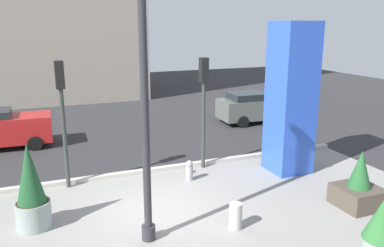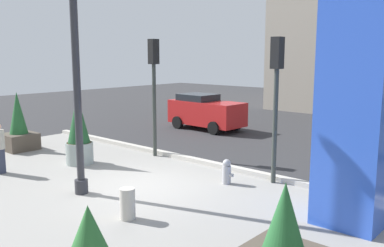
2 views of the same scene
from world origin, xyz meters
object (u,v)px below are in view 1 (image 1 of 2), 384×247
at_px(potted_plant_by_pillar, 359,187).
at_px(traffic_light_corner, 62,104).
at_px(potted_plant_mid_plaza, 382,230).
at_px(traffic_light_far_side, 204,95).
at_px(car_curb_east, 257,107).
at_px(lamp_post, 145,104).
at_px(concrete_bollard, 236,216).
at_px(art_pillar_blue, 291,99).
at_px(car_intersection, 4,128).
at_px(potted_plant_curbside, 31,191).
at_px(fire_hydrant, 189,171).

relative_size(potted_plant_by_pillar, traffic_light_corner, 0.42).
xyz_separation_m(potted_plant_mid_plaza, traffic_light_far_side, (-1.30, 7.38, 2.04)).
bearing_deg(potted_plant_by_pillar, car_curb_east, 75.44).
xyz_separation_m(lamp_post, potted_plant_by_pillar, (6.51, -0.54, -2.99)).
bearing_deg(concrete_bollard, traffic_light_far_side, 77.10).
bearing_deg(traffic_light_corner, traffic_light_far_side, 0.22).
distance_m(art_pillar_blue, traffic_light_corner, 8.09).
relative_size(potted_plant_mid_plaza, car_intersection, 0.42).
bearing_deg(traffic_light_far_side, potted_plant_curbside, -157.50).
height_order(concrete_bollard, car_intersection, car_intersection).
bearing_deg(potted_plant_mid_plaza, traffic_light_corner, 130.95).
xyz_separation_m(potted_plant_by_pillar, car_intersection, (-10.39, 10.58, 0.27)).
xyz_separation_m(concrete_bollard, traffic_light_corner, (-4.01, 4.68, 2.57)).
relative_size(fire_hydrant, car_curb_east, 0.16).
relative_size(art_pillar_blue, fire_hydrant, 7.45).
xyz_separation_m(traffic_light_far_side, car_intersection, (-7.33, 5.68, -1.98)).
bearing_deg(potted_plant_curbside, art_pillar_blue, 6.90).
distance_m(potted_plant_mid_plaza, traffic_light_corner, 9.96).
bearing_deg(fire_hydrant, traffic_light_corner, 166.35).
xyz_separation_m(potted_plant_mid_plaza, fire_hydrant, (-2.28, 6.36, -0.49)).
bearing_deg(car_curb_east, lamp_post, -132.69).
xyz_separation_m(potted_plant_curbside, potted_plant_mid_plaza, (7.51, -4.80, -0.25)).
distance_m(concrete_bollard, traffic_light_corner, 6.68).
relative_size(art_pillar_blue, car_curb_east, 1.22).
bearing_deg(potted_plant_by_pillar, traffic_light_far_side, 122.00).
bearing_deg(fire_hydrant, potted_plant_by_pillar, -43.87).
bearing_deg(potted_plant_by_pillar, fire_hydrant, 136.13).
relative_size(lamp_post, potted_plant_by_pillar, 4.12).
relative_size(concrete_bollard, traffic_light_far_side, 0.18).
relative_size(fire_hydrant, traffic_light_corner, 0.17).
relative_size(fire_hydrant, car_intersection, 0.19).
height_order(art_pillar_blue, concrete_bollard, art_pillar_blue).
distance_m(potted_plant_curbside, concrete_bollard, 5.60).
xyz_separation_m(potted_plant_mid_plaza, concrete_bollard, (-2.38, 2.67, -0.48)).
xyz_separation_m(potted_plant_curbside, fire_hydrant, (5.23, 1.55, -0.74)).
bearing_deg(potted_plant_curbside, traffic_light_corner, 66.22).
bearing_deg(car_intersection, car_curb_east, -0.04).
relative_size(potted_plant_curbside, concrete_bollard, 3.28).
bearing_deg(car_intersection, traffic_light_corner, -68.47).
bearing_deg(potted_plant_by_pillar, car_intersection, 134.49).
bearing_deg(traffic_light_corner, lamp_post, -69.36).
distance_m(traffic_light_far_side, traffic_light_corner, 5.08).
bearing_deg(lamp_post, art_pillar_blue, 24.53).
distance_m(potted_plant_curbside, car_intersection, 8.33).
xyz_separation_m(potted_plant_curbside, concrete_bollard, (5.13, -2.13, -0.73)).
height_order(art_pillar_blue, traffic_light_far_side, art_pillar_blue).
relative_size(potted_plant_curbside, car_intersection, 0.61).
xyz_separation_m(lamp_post, traffic_light_corner, (-1.64, 4.34, -0.69)).
bearing_deg(potted_plant_by_pillar, potted_plant_curbside, 165.91).
distance_m(lamp_post, art_pillar_blue, 7.00).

